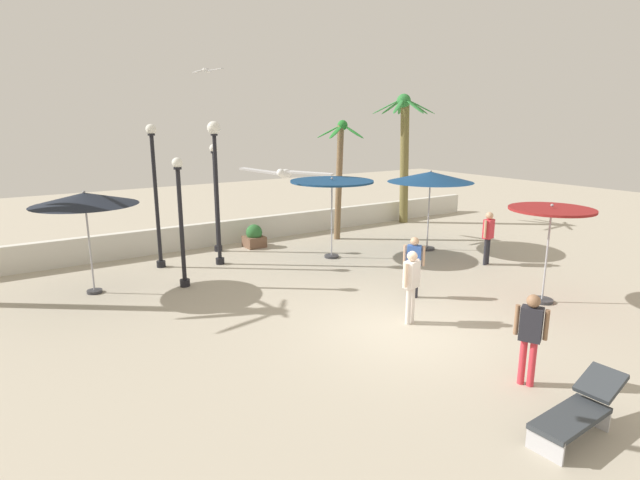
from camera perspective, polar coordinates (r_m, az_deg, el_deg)
ground_plane at (r=11.64m, az=9.55°, el=-10.03°), size 56.00×56.00×0.00m
boundary_wall at (r=19.51m, az=-10.43°, el=0.89°), size 25.20×0.30×0.88m
patio_umbrella_0 at (r=18.31m, az=12.36°, el=6.92°), size 3.02×3.02×2.88m
patio_umbrella_1 at (r=16.84m, az=1.35°, el=6.24°), size 2.77×2.77×2.75m
patio_umbrella_2 at (r=14.57m, az=-25.04°, el=4.17°), size 2.70×2.70×2.81m
patio_umbrella_3 at (r=13.83m, az=24.60°, el=2.23°), size 2.06×2.06×2.57m
palm_tree_0 at (r=19.65m, az=2.26°, el=8.33°), size 1.93×1.96×4.60m
palm_tree_2 at (r=23.11m, az=9.48°, el=10.52°), size 2.60×2.74×5.71m
lamp_post_0 at (r=18.13m, az=-11.67°, el=4.91°), size 0.29×0.29×3.79m
lamp_post_1 at (r=16.49m, az=-18.08°, el=5.44°), size 0.32×0.32×4.48m
lamp_post_2 at (r=14.39m, az=-15.44°, el=2.28°), size 0.29×0.29×3.62m
lamp_post_3 at (r=16.31m, az=-11.67°, el=7.49°), size 0.41×0.41×4.56m
lounge_chair_0 at (r=8.78m, az=27.19°, el=-16.67°), size 1.86×0.64×0.81m
guest_0 at (r=13.42m, az=10.55°, el=-2.38°), size 0.42×0.44×1.64m
guest_1 at (r=9.61m, az=22.67°, el=-9.45°), size 0.38×0.51×1.69m
guest_2 at (r=17.11m, az=18.46°, el=0.77°), size 0.55×0.32×1.73m
guest_3 at (r=11.70m, az=10.27°, el=-4.44°), size 0.54×0.32×1.73m
seagull_0 at (r=18.61m, az=-12.61°, el=18.19°), size 0.70×1.22×0.14m
seagull_1 at (r=6.64m, az=-3.96°, el=7.56°), size 0.90×1.10×0.14m
planter at (r=18.82m, az=-7.44°, el=0.36°), size 0.70×0.70×0.85m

